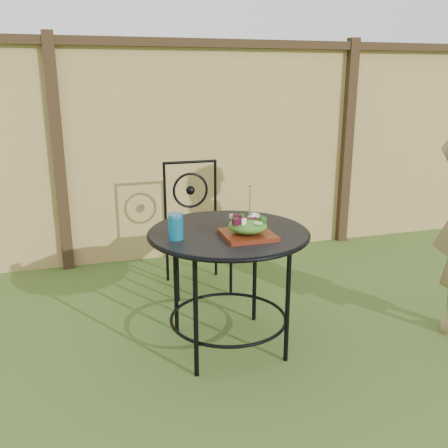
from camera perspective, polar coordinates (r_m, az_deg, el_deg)
The scene contains 8 objects.
ground at distance 2.83m, azimuth 11.62°, elevation -17.33°, with size 60.00×60.00×0.00m, color #2D4917.
fence at distance 4.44m, azimuth -1.23°, elevation 8.51°, with size 8.00×0.12×1.90m.
patio_table at distance 2.87m, azimuth 0.52°, elevation -3.41°, with size 0.92×0.92×0.72m.
patio_chair at distance 3.78m, azimuth -3.27°, elevation 0.16°, with size 0.46×0.46×0.95m.
salad_plate at distance 2.71m, azimuth 2.71°, elevation -1.25°, with size 0.27×0.27×0.02m, color #451509.
salad at distance 2.69m, azimuth 2.72°, elevation -0.19°, with size 0.21×0.21×0.08m, color #235614.
fork at distance 2.66m, azimuth 2.97°, elevation 2.51°, with size 0.01×0.01×0.18m, color silver.
drinking_glass at distance 2.67m, azimuth -5.53°, elevation -0.30°, with size 0.08×0.08×0.14m, color #0C638C.
Camera 1 is at (-1.19, -2.04, 1.55)m, focal length 40.00 mm.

